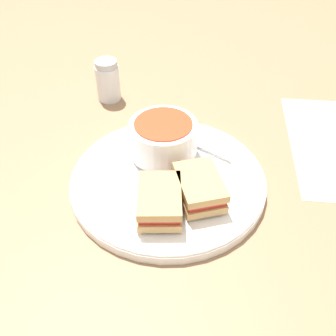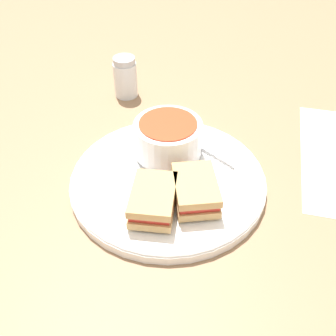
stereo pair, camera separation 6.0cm
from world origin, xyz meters
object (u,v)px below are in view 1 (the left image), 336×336
(soup_bowl, at_px, (160,138))
(salt_shaker, at_px, (108,81))
(sandwich_half_near, at_px, (160,201))
(spoon, at_px, (188,140))
(sandwich_half_far, at_px, (200,187))

(soup_bowl, xyz_separation_m, salt_shaker, (-0.08, 0.21, -0.01))
(sandwich_half_near, height_order, salt_shaker, salt_shaker)
(spoon, distance_m, sandwich_half_near, 0.16)
(soup_bowl, height_order, sandwich_half_near, soup_bowl)
(sandwich_half_near, relative_size, salt_shaker, 1.13)
(soup_bowl, xyz_separation_m, sandwich_half_near, (-0.02, -0.13, -0.01))
(soup_bowl, bearing_deg, salt_shaker, 111.26)
(spoon, height_order, sandwich_half_far, sandwich_half_far)
(soup_bowl, xyz_separation_m, sandwich_half_far, (0.04, -0.11, -0.01))
(spoon, bearing_deg, salt_shaker, -11.04)
(spoon, distance_m, salt_shaker, 0.23)
(spoon, relative_size, sandwich_half_near, 0.96)
(soup_bowl, distance_m, sandwich_half_far, 0.12)
(sandwich_half_near, relative_size, sandwich_half_far, 1.01)
(spoon, bearing_deg, soup_bowl, 67.89)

